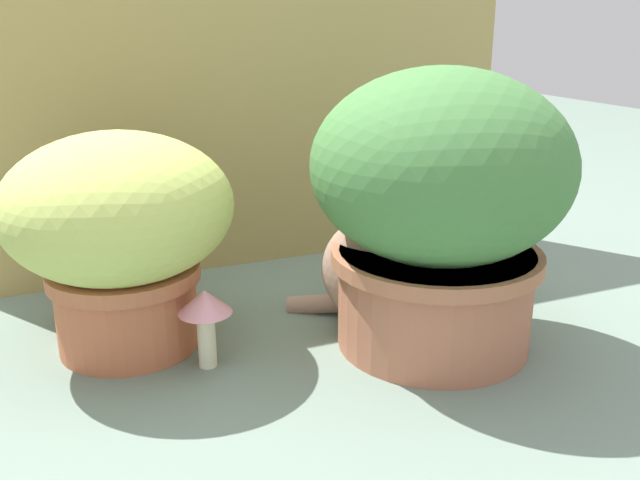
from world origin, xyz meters
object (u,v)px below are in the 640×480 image
(leafy_planter, at_px, (439,202))
(cat, at_px, (406,267))
(mushroom_ornament_pink, at_px, (205,310))
(grass_planter, at_px, (120,228))

(leafy_planter, height_order, cat, leafy_planter)
(leafy_planter, relative_size, mushroom_ornament_pink, 3.55)
(cat, xyz_separation_m, mushroom_ornament_pink, (-0.35, 0.01, -0.02))
(grass_planter, distance_m, mushroom_ornament_pink, 0.19)
(grass_planter, xyz_separation_m, mushroom_ornament_pink, (0.10, -0.12, -0.11))
(cat, bearing_deg, mushroom_ornament_pink, 178.08)
(grass_planter, xyz_separation_m, cat, (0.45, -0.13, -0.09))
(grass_planter, xyz_separation_m, leafy_planter, (0.47, -0.19, 0.04))
(grass_planter, height_order, leafy_planter, leafy_planter)
(leafy_planter, distance_m, mushroom_ornament_pink, 0.41)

